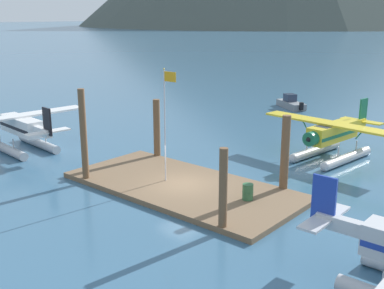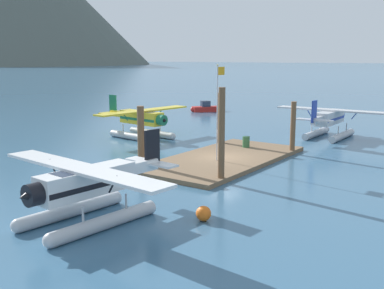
{
  "view_description": "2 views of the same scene",
  "coord_description": "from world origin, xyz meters",
  "px_view_note": "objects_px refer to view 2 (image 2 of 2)",
  "views": [
    {
      "loc": [
        17.55,
        -19.67,
        9.93
      ],
      "look_at": [
        -2.48,
        3.77,
        1.48
      ],
      "focal_mm": 44.51,
      "sensor_mm": 36.0,
      "label": 1
    },
    {
      "loc": [
        -28.54,
        -17.27,
        7.49
      ],
      "look_at": [
        -1.13,
        2.02,
        1.18
      ],
      "focal_mm": 43.48,
      "sensor_mm": 36.0,
      "label": 2
    }
  ],
  "objects_px": {
    "mooring_buoy": "(203,213)",
    "seaplane_silver_stbd_aft": "(330,121)",
    "seaplane_white_port_aft": "(87,190)",
    "seaplane_yellow_bow_right": "(142,121)",
    "fuel_drum": "(246,142)",
    "boat_red_open_east": "(206,108)",
    "flagpole": "(218,102)"
  },
  "relations": [
    {
      "from": "mooring_buoy",
      "to": "seaplane_white_port_aft",
      "type": "height_order",
      "value": "seaplane_white_port_aft"
    },
    {
      "from": "mooring_buoy",
      "to": "seaplane_silver_stbd_aft",
      "type": "height_order",
      "value": "seaplane_silver_stbd_aft"
    },
    {
      "from": "seaplane_white_port_aft",
      "to": "seaplane_yellow_bow_right",
      "type": "relative_size",
      "value": 1.0
    },
    {
      "from": "seaplane_white_port_aft",
      "to": "boat_red_open_east",
      "type": "xyz_separation_m",
      "value": [
        40.41,
        20.11,
        -1.09
      ]
    },
    {
      "from": "mooring_buoy",
      "to": "boat_red_open_east",
      "type": "height_order",
      "value": "boat_red_open_east"
    },
    {
      "from": "mooring_buoy",
      "to": "seaplane_white_port_aft",
      "type": "relative_size",
      "value": 0.07
    },
    {
      "from": "mooring_buoy",
      "to": "seaplane_silver_stbd_aft",
      "type": "bearing_deg",
      "value": 6.47
    },
    {
      "from": "flagpole",
      "to": "mooring_buoy",
      "type": "height_order",
      "value": "flagpole"
    },
    {
      "from": "seaplane_silver_stbd_aft",
      "to": "seaplane_yellow_bow_right",
      "type": "bearing_deg",
      "value": 125.74
    },
    {
      "from": "flagpole",
      "to": "fuel_drum",
      "type": "distance_m",
      "value": 6.54
    },
    {
      "from": "seaplane_silver_stbd_aft",
      "to": "boat_red_open_east",
      "type": "distance_m",
      "value": 24.29
    },
    {
      "from": "fuel_drum",
      "to": "boat_red_open_east",
      "type": "bearing_deg",
      "value": 39.97
    },
    {
      "from": "fuel_drum",
      "to": "boat_red_open_east",
      "type": "xyz_separation_m",
      "value": [
        21.46,
        17.99,
        -0.25
      ]
    },
    {
      "from": "mooring_buoy",
      "to": "boat_red_open_east",
      "type": "relative_size",
      "value": 0.17
    },
    {
      "from": "fuel_drum",
      "to": "seaplane_white_port_aft",
      "type": "height_order",
      "value": "seaplane_white_port_aft"
    },
    {
      "from": "mooring_buoy",
      "to": "flagpole",
      "type": "bearing_deg",
      "value": 28.87
    },
    {
      "from": "flagpole",
      "to": "seaplane_yellow_bow_right",
      "type": "relative_size",
      "value": 0.64
    },
    {
      "from": "mooring_buoy",
      "to": "boat_red_open_east",
      "type": "xyz_separation_m",
      "value": [
        37.16,
        24.32,
        0.13
      ]
    },
    {
      "from": "flagpole",
      "to": "boat_red_open_east",
      "type": "bearing_deg",
      "value": 34.78
    },
    {
      "from": "seaplane_silver_stbd_aft",
      "to": "boat_red_open_east",
      "type": "height_order",
      "value": "seaplane_silver_stbd_aft"
    },
    {
      "from": "seaplane_yellow_bow_right",
      "to": "boat_red_open_east",
      "type": "xyz_separation_m",
      "value": [
        21.75,
        7.07,
        -1.09
      ]
    },
    {
      "from": "flagpole",
      "to": "seaplane_silver_stbd_aft",
      "type": "relative_size",
      "value": 0.64
    },
    {
      "from": "flagpole",
      "to": "mooring_buoy",
      "type": "distance_m",
      "value": 12.48
    },
    {
      "from": "mooring_buoy",
      "to": "seaplane_yellow_bow_right",
      "type": "xyz_separation_m",
      "value": [
        15.41,
        17.25,
        1.22
      ]
    },
    {
      "from": "mooring_buoy",
      "to": "seaplane_yellow_bow_right",
      "type": "distance_m",
      "value": 23.16
    },
    {
      "from": "fuel_drum",
      "to": "seaplane_yellow_bow_right",
      "type": "bearing_deg",
      "value": 91.52
    },
    {
      "from": "mooring_buoy",
      "to": "boat_red_open_east",
      "type": "distance_m",
      "value": 44.41
    },
    {
      "from": "seaplane_yellow_bow_right",
      "to": "seaplane_silver_stbd_aft",
      "type": "distance_m",
      "value": 17.66
    },
    {
      "from": "boat_red_open_east",
      "to": "fuel_drum",
      "type": "bearing_deg",
      "value": -140.03
    },
    {
      "from": "fuel_drum",
      "to": "seaplane_yellow_bow_right",
      "type": "height_order",
      "value": "seaplane_yellow_bow_right"
    },
    {
      "from": "flagpole",
      "to": "seaplane_silver_stbd_aft",
      "type": "xyz_separation_m",
      "value": [
        15.39,
        -2.78,
        -2.85
      ]
    },
    {
      "from": "mooring_buoy",
      "to": "seaplane_white_port_aft",
      "type": "xyz_separation_m",
      "value": [
        -3.25,
        4.22,
        1.22
      ]
    }
  ]
}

